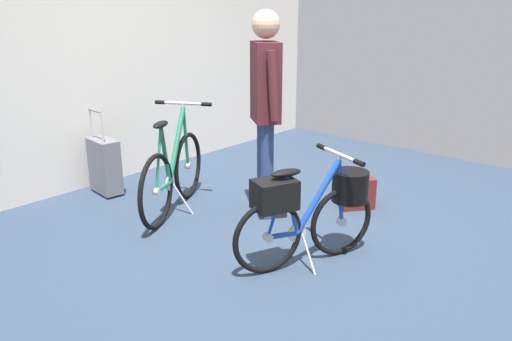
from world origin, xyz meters
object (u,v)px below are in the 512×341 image
folding_bike_foreground (312,207)px  backpack_on_floor (356,192)px  display_bike_left (173,173)px  visitor_near_wall (266,102)px  rolling_suitcase (105,165)px

folding_bike_foreground → backpack_on_floor: folding_bike_foreground is taller
folding_bike_foreground → display_bike_left: 1.46m
display_bike_left → backpack_on_floor: display_bike_left is taller
display_bike_left → visitor_near_wall: bearing=-53.1°
folding_bike_foreground → backpack_on_floor: 1.20m
rolling_suitcase → visitor_near_wall: bearing=-67.2°
visitor_near_wall → display_bike_left: bearing=126.9°
backpack_on_floor → rolling_suitcase: bearing=123.0°
display_bike_left → rolling_suitcase: (-0.14, 0.85, -0.07)m
visitor_near_wall → rolling_suitcase: bearing=112.8°
display_bike_left → visitor_near_wall: visitor_near_wall is taller
folding_bike_foreground → rolling_suitcase: 2.32m
folding_bike_foreground → backpack_on_floor: (1.12, 0.31, -0.28)m
folding_bike_foreground → visitor_near_wall: bearing=60.8°
folding_bike_foreground → visitor_near_wall: size_ratio=0.61×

